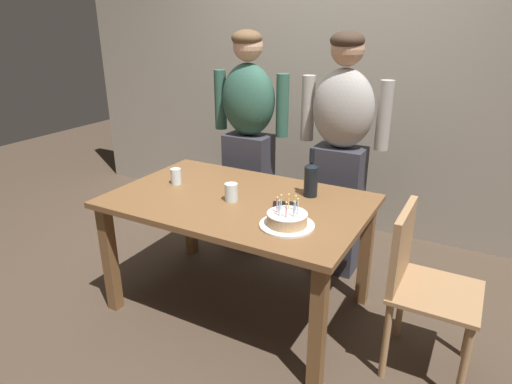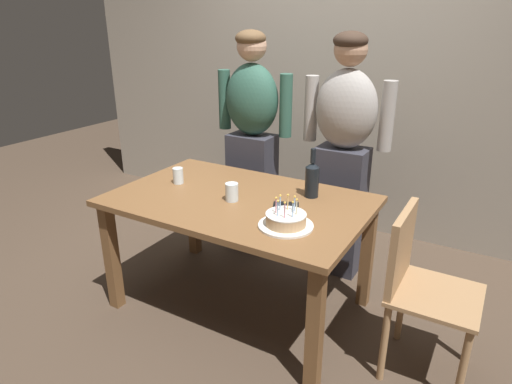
# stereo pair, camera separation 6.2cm
# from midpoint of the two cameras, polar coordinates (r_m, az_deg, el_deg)

# --- Properties ---
(ground_plane) EXTENTS (10.00, 10.00, 0.00)m
(ground_plane) POSITION_cam_midpoint_polar(r_m,az_deg,el_deg) (2.96, -1.40, -14.19)
(ground_plane) COLOR #47382B
(back_wall) EXTENTS (5.20, 0.10, 2.60)m
(back_wall) POSITION_cam_midpoint_polar(r_m,az_deg,el_deg) (3.84, 11.06, 14.69)
(back_wall) COLOR #9E9384
(back_wall) RESTS_ON ground_plane
(dining_table) EXTENTS (1.50, 0.96, 0.74)m
(dining_table) POSITION_cam_midpoint_polar(r_m,az_deg,el_deg) (2.64, -1.52, -2.78)
(dining_table) COLOR brown
(dining_table) RESTS_ON ground_plane
(birthday_cake) EXTENTS (0.28, 0.28, 0.16)m
(birthday_cake) POSITION_cam_midpoint_polar(r_m,az_deg,el_deg) (2.25, 4.66, -3.71)
(birthday_cake) COLOR white
(birthday_cake) RESTS_ON dining_table
(water_glass_near) EXTENTS (0.07, 0.07, 0.10)m
(water_glass_near) POSITION_cam_midpoint_polar(r_m,az_deg,el_deg) (2.86, -9.41, 2.09)
(water_glass_near) COLOR silver
(water_glass_near) RESTS_ON dining_table
(water_glass_far) EXTENTS (0.08, 0.08, 0.11)m
(water_glass_far) POSITION_cam_midpoint_polar(r_m,az_deg,el_deg) (2.55, -2.45, -0.01)
(water_glass_far) COLOR silver
(water_glass_far) RESTS_ON dining_table
(wine_bottle) EXTENTS (0.08, 0.08, 0.29)m
(wine_bottle) POSITION_cam_midpoint_polar(r_m,az_deg,el_deg) (2.61, 7.92, 1.74)
(wine_bottle) COLOR black
(wine_bottle) RESTS_ON dining_table
(cell_phone) EXTENTS (0.16, 0.13, 0.01)m
(cell_phone) POSITION_cam_midpoint_polar(r_m,az_deg,el_deg) (2.51, 4.60, -1.64)
(cell_phone) COLOR black
(cell_phone) RESTS_ON dining_table
(person_man_bearded) EXTENTS (0.61, 0.27, 1.66)m
(person_man_bearded) POSITION_cam_midpoint_polar(r_m,az_deg,el_deg) (3.33, 0.03, 6.62)
(person_man_bearded) COLOR #33333D
(person_man_bearded) RESTS_ON ground_plane
(person_woman_cardigan) EXTENTS (0.61, 0.27, 1.66)m
(person_woman_cardigan) POSITION_cam_midpoint_polar(r_m,az_deg,el_deg) (3.05, 11.73, 4.76)
(person_woman_cardigan) COLOR #33333D
(person_woman_cardigan) RESTS_ON ground_plane
(dining_chair) EXTENTS (0.42, 0.42, 0.87)m
(dining_chair) POSITION_cam_midpoint_polar(r_m,az_deg,el_deg) (2.38, 20.89, -10.61)
(dining_chair) COLOR #A37A51
(dining_chair) RESTS_ON ground_plane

